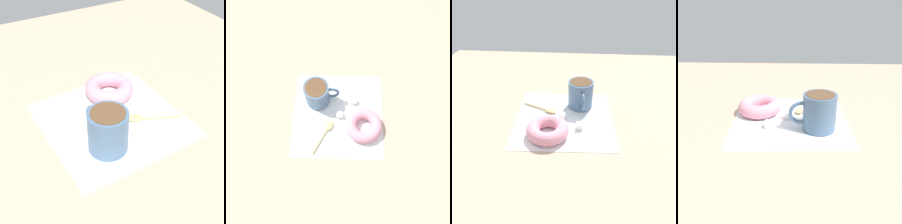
{
  "view_description": "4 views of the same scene",
  "coord_description": "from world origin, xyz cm",
  "views": [
    {
      "loc": [
        25.96,
        47.83,
        44.5
      ],
      "look_at": [
        1.11,
        2.58,
        2.3
      ],
      "focal_mm": 50.0,
      "sensor_mm": 36.0,
      "label": 1
    },
    {
      "loc": [
        -24.39,
        0.67,
        66.79
      ],
      "look_at": [
        1.11,
        2.58,
        2.3
      ],
      "focal_mm": 35.0,
      "sensor_mm": 36.0,
      "label": 2
    },
    {
      "loc": [
        5.26,
        -50.77,
        39.25
      ],
      "look_at": [
        1.11,
        2.58,
        2.3
      ],
      "focal_mm": 35.0,
      "sensor_mm": 36.0,
      "label": 3
    },
    {
      "loc": [
        58.77,
        4.76,
        28.83
      ],
      "look_at": [
        1.11,
        2.58,
        2.3
      ],
      "focal_mm": 40.0,
      "sensor_mm": 36.0,
      "label": 4
    }
  ],
  "objects": [
    {
      "name": "coffee_cup",
      "position": [
        5.87,
        9.41,
        4.79
      ],
      "size": [
        7.83,
        11.16,
        8.71
      ],
      "color": "slate",
      "rests_on": "napkin"
    },
    {
      "name": "sugar_cube_extra",
      "position": [
        0.61,
        2.06,
        1.21
      ],
      "size": [
        1.83,
        1.83,
        1.83
      ],
      "primitive_type": "cube",
      "color": "white",
      "rests_on": "napkin"
    },
    {
      "name": "napkin",
      "position": [
        1.11,
        2.58,
        0.15
      ],
      "size": [
        30.02,
        30.02,
        0.3
      ],
      "primitive_type": "cube",
      "rotation": [
        0.0,
        0.0,
        0.05
      ],
      "color": "white",
      "rests_on": "ground_plane"
    },
    {
      "name": "ground_plane",
      "position": [
        0.0,
        0.0,
        -1.0
      ],
      "size": [
        120.0,
        120.0,
        2.0
      ],
      "primitive_type": "cube",
      "color": "tan"
    },
    {
      "name": "spoon",
      "position": [
        -4.66,
        5.8,
        0.7
      ],
      "size": [
        11.58,
        6.34,
        0.9
      ],
      "color": "#D8B772",
      "rests_on": "napkin"
    },
    {
      "name": "donut",
      "position": [
        -2.68,
        -5.72,
        2.08
      ],
      "size": [
        11.53,
        11.53,
        3.57
      ],
      "primitive_type": "torus",
      "color": "pink",
      "rests_on": "napkin"
    },
    {
      "name": "sugar_cube",
      "position": [
        5.86,
        -2.28,
        1.19
      ],
      "size": [
        1.78,
        1.78,
        1.78
      ],
      "primitive_type": "cube",
      "color": "white",
      "rests_on": "napkin"
    }
  ]
}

